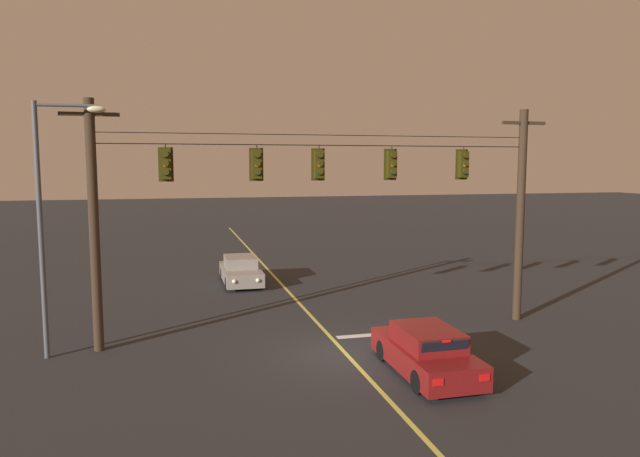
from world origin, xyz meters
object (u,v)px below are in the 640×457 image
Objects in this scene: traffic_light_leftmost at (166,164)px; traffic_light_left_inner at (257,164)px; traffic_light_centre at (319,164)px; traffic_light_right_inner at (392,164)px; traffic_light_rightmost at (464,164)px; car_oncoming_lead at (241,271)px; car_waiting_near_lane at (426,352)px; street_lamp_corner at (51,206)px.

traffic_light_leftmost is 2.97m from traffic_light_left_inner.
traffic_light_left_inner is 1.00× the size of traffic_light_centre.
traffic_light_centre is 1.00× the size of traffic_light_right_inner.
traffic_light_right_inner is at bearing 0.00° from traffic_light_left_inner.
traffic_light_rightmost is 0.28× the size of car_oncoming_lead.
traffic_light_right_inner is at bearing 81.59° from car_waiting_near_lane.
traffic_light_centre is at bearing 0.00° from traffic_light_left_inner.
traffic_light_centre is 0.28× the size of car_oncoming_lead.
traffic_light_centre is (2.16, 0.00, 0.00)m from traffic_light_left_inner.
traffic_light_centre is at bearing 180.00° from traffic_light_right_inner.
car_waiting_near_lane is at bearing -75.37° from car_oncoming_lead.
car_waiting_near_lane is 12.10m from street_lamp_corner.
car_waiting_near_lane is at bearing -47.80° from traffic_light_left_inner.
traffic_light_rightmost is (5.51, 0.00, 0.00)m from traffic_light_centre.
traffic_light_right_inner is 7.11m from car_waiting_near_lane.
traffic_light_right_inner and traffic_light_rightmost have the same top height.
traffic_light_rightmost is 0.28× the size of car_waiting_near_lane.
traffic_light_leftmost is at bearing 6.16° from street_lamp_corner.
street_lamp_corner reaches higher than car_oncoming_lead.
traffic_light_leftmost is at bearing -109.89° from car_oncoming_lead.
car_oncoming_lead is at bearing 70.11° from traffic_light_leftmost.
traffic_light_right_inner is 11.33m from street_lamp_corner.
traffic_light_right_inner is 1.00× the size of traffic_light_rightmost.
traffic_light_rightmost is (10.64, 0.00, 0.00)m from traffic_light_leftmost.
traffic_light_centre is at bearing 0.00° from traffic_light_leftmost.
traffic_light_right_inner is 0.28× the size of car_oncoming_lead.
traffic_light_left_inner and traffic_light_centre have the same top height.
traffic_light_leftmost is 0.28× the size of car_waiting_near_lane.
car_oncoming_lead is at bearing 100.01° from traffic_light_centre.
street_lamp_corner reaches higher than traffic_light_right_inner.
traffic_light_rightmost is at bearing 0.00° from traffic_light_leftmost.
traffic_light_left_inner is at bearing 180.00° from traffic_light_rightmost.
car_waiting_near_lane is at bearing -66.43° from traffic_light_centre.
traffic_light_right_inner is at bearing 0.00° from traffic_light_centre.
street_lamp_corner reaches higher than traffic_light_centre.
street_lamp_corner is at bearing -173.84° from traffic_light_leftmost.
traffic_light_rightmost is at bearing 0.00° from traffic_light_centre.
traffic_light_centre and traffic_light_rightmost have the same top height.
car_waiting_near_lane is (-3.51, -4.60, -5.38)m from traffic_light_rightmost.
traffic_light_centre is 0.15× the size of street_lamp_corner.
traffic_light_centre and traffic_light_right_inner have the same top height.
car_oncoming_lead is at bearing 127.07° from traffic_light_rightmost.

